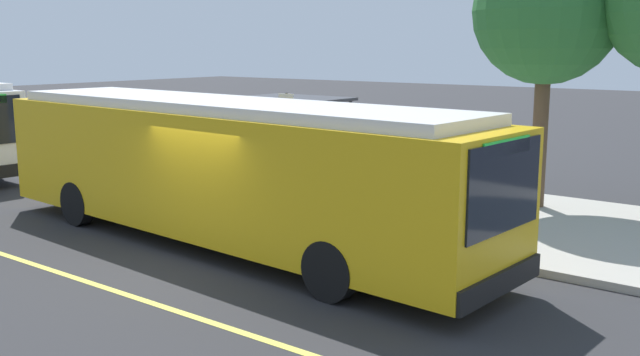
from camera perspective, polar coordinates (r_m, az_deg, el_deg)
ground_plane at (r=13.88m, az=-8.81°, el=-6.43°), size 120.00×120.00×0.00m
sidewalk_curb at (r=18.38m, az=4.77°, el=-1.92°), size 44.00×6.40×0.15m
lane_stripe_center at (r=12.54m, az=-16.14°, el=-8.56°), size 36.00×0.14×0.01m
transit_bus_main at (r=14.58m, az=-7.63°, el=0.95°), size 12.50×3.36×2.95m
bus_shelter at (r=20.11m, az=-1.86°, el=4.50°), size 2.90×1.60×2.48m
waiting_bench at (r=20.17m, az=-1.81°, el=0.83°), size 1.60×0.48×0.95m
route_sign_post at (r=16.64m, az=-2.66°, el=3.38°), size 0.44×0.08×2.80m
street_tree_upstreet at (r=17.92m, az=17.58°, el=12.46°), size 3.43×3.43×6.38m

